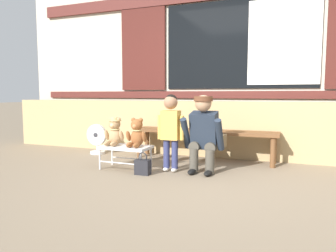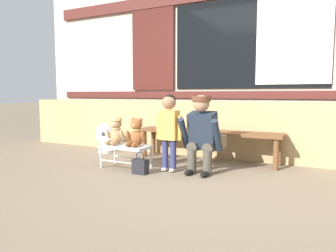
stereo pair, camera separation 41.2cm
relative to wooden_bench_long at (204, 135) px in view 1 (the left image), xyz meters
The scene contains 11 objects.
ground_plane 1.18m from the wooden_bench_long, 71.58° to the right, with size 60.00×60.00×0.00m, color #84725B.
brick_low_wall 0.51m from the wooden_bench_long, 45.96° to the left, with size 8.04×0.25×0.85m, color tan.
shop_facade 1.60m from the wooden_bench_long, 67.98° to the left, with size 8.20×0.26×3.30m.
wooden_bench_long is the anchor object (origin of this frame).
small_display_bench 1.20m from the wooden_bench_long, 131.52° to the right, with size 0.64×0.36×0.30m.
teddy_bear_with_hat 1.31m from the wooden_bench_long, 136.85° to the right, with size 0.28×0.27×0.36m.
teddy_bear_plain 1.10m from the wooden_bench_long, 125.29° to the right, with size 0.28×0.26×0.36m.
child_standing 0.86m from the wooden_bench_long, 104.34° to the right, with size 0.35×0.18×0.96m.
adult_crouching 0.72m from the wooden_bench_long, 74.13° to the right, with size 0.50×0.49×0.95m.
handbag_on_ground 1.20m from the wooden_bench_long, 112.93° to the right, with size 0.18×0.11×0.27m.
floor_fan 1.74m from the wooden_bench_long, behind, with size 0.34×0.24×0.48m.
Camera 1 is at (0.84, -3.41, 0.96)m, focal length 34.17 mm.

